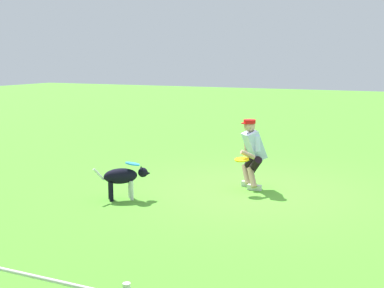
{
  "coord_description": "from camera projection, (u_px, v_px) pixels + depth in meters",
  "views": [
    {
      "loc": [
        -2.95,
        8.78,
        2.43
      ],
      "look_at": [
        0.89,
        0.55,
        0.9
      ],
      "focal_mm": 48.66,
      "sensor_mm": 36.0,
      "label": 1
    }
  ],
  "objects": [
    {
      "name": "frisbee_flying",
      "position": [
        133.0,
        164.0,
        8.9
      ],
      "size": [
        0.31,
        0.3,
        0.09
      ],
      "primitive_type": "cylinder",
      "rotation": [
        0.16,
        0.11,
        4.98
      ],
      "color": "#2B95EB"
    },
    {
      "name": "frisbee_held",
      "position": [
        242.0,
        160.0,
        9.3
      ],
      "size": [
        0.27,
        0.28,
        0.05
      ],
      "primitive_type": "cylinder",
      "rotation": [
        0.01,
        0.12,
        1.52
      ],
      "color": "yellow",
      "rests_on": "person"
    },
    {
      "name": "person",
      "position": [
        252.0,
        152.0,
        9.6
      ],
      "size": [
        0.57,
        0.7,
        1.29
      ],
      "rotation": [
        0.0,
        0.0,
        0.73
      ],
      "color": "silver",
      "rests_on": "ground_plane"
    },
    {
      "name": "ground_plane",
      "position": [
        249.0,
        191.0,
        9.48
      ],
      "size": [
        60.0,
        60.0,
        0.0
      ],
      "primitive_type": "plane",
      "color": "#519D2E"
    },
    {
      "name": "dog",
      "position": [
        123.0,
        177.0,
        8.91
      ],
      "size": [
        0.8,
        0.7,
        0.57
      ],
      "rotation": [
        0.0,
        0.0,
        3.85
      ],
      "color": "black",
      "rests_on": "ground_plane"
    }
  ]
}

